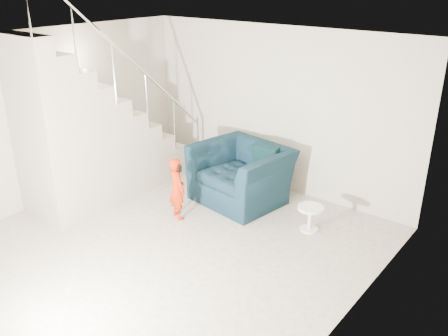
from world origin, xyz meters
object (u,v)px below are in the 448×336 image
Objects in this scene: armchair at (241,174)px; toddler at (177,188)px; staircase at (93,142)px; side_table at (310,214)px.

toddler reaches higher than armchair.
armchair is at bearing -88.36° from toddler.
staircase reaches higher than toddler.
toddler is at bearing -152.99° from side_table.
armchair is at bearing 172.39° from side_table.
armchair is at bearing 35.52° from staircase.
toddler is 1.63m from staircase.
staircase is (-1.54, -0.30, 0.47)m from toddler.
staircase reaches higher than side_table.
staircase is at bearing -160.08° from side_table.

